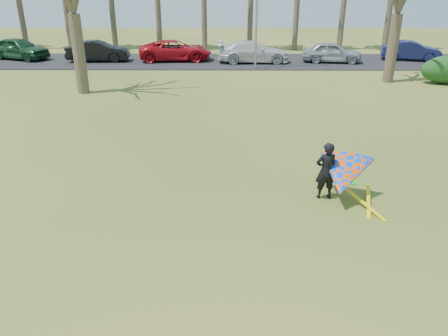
{
  "coord_description": "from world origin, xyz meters",
  "views": [
    {
      "loc": [
        0.11,
        -9.06,
        5.94
      ],
      "look_at": [
        0.0,
        2.0,
        1.1
      ],
      "focal_mm": 35.0,
      "sensor_mm": 36.0,
      "label": 1
    }
  ],
  "objects_px": {
    "car_5": "(411,51)",
    "kite_flyer": "(342,174)",
    "car_0": "(19,48)",
    "car_3": "(253,52)",
    "car_1": "(98,51)",
    "car_4": "(332,52)",
    "streetlight": "(259,2)",
    "car_2": "(175,50)"
  },
  "relations": [
    {
      "from": "car_5",
      "to": "streetlight",
      "type": "bearing_deg",
      "value": 120.44
    },
    {
      "from": "streetlight",
      "to": "kite_flyer",
      "type": "height_order",
      "value": "streetlight"
    },
    {
      "from": "car_3",
      "to": "car_4",
      "type": "bearing_deg",
      "value": -89.29
    },
    {
      "from": "car_0",
      "to": "car_1",
      "type": "xyz_separation_m",
      "value": [
        6.38,
        -0.9,
        -0.06
      ]
    },
    {
      "from": "car_4",
      "to": "kite_flyer",
      "type": "xyz_separation_m",
      "value": [
        -4.57,
        -22.35,
        0.04
      ]
    },
    {
      "from": "car_2",
      "to": "car_3",
      "type": "height_order",
      "value": "car_3"
    },
    {
      "from": "car_3",
      "to": "kite_flyer",
      "type": "xyz_separation_m",
      "value": [
        1.33,
        -22.22,
        0.01
      ]
    },
    {
      "from": "streetlight",
      "to": "car_3",
      "type": "height_order",
      "value": "streetlight"
    },
    {
      "from": "car_1",
      "to": "kite_flyer",
      "type": "height_order",
      "value": "kite_flyer"
    },
    {
      "from": "streetlight",
      "to": "kite_flyer",
      "type": "relative_size",
      "value": 3.35
    },
    {
      "from": "streetlight",
      "to": "car_0",
      "type": "relative_size",
      "value": 1.66
    },
    {
      "from": "car_0",
      "to": "car_3",
      "type": "height_order",
      "value": "car_0"
    },
    {
      "from": "kite_flyer",
      "to": "car_5",
      "type": "bearing_deg",
      "value": 65.0
    },
    {
      "from": "streetlight",
      "to": "car_2",
      "type": "distance_m",
      "value": 7.78
    },
    {
      "from": "car_0",
      "to": "kite_flyer",
      "type": "bearing_deg",
      "value": -118.15
    },
    {
      "from": "car_3",
      "to": "kite_flyer",
      "type": "distance_m",
      "value": 22.26
    },
    {
      "from": "car_1",
      "to": "car_4",
      "type": "bearing_deg",
      "value": -93.93
    },
    {
      "from": "car_0",
      "to": "car_5",
      "type": "bearing_deg",
      "value": -68.16
    },
    {
      "from": "car_0",
      "to": "car_5",
      "type": "xyz_separation_m",
      "value": [
        30.36,
        -0.14,
        -0.1
      ]
    },
    {
      "from": "car_4",
      "to": "kite_flyer",
      "type": "height_order",
      "value": "kite_flyer"
    },
    {
      "from": "car_0",
      "to": "car_4",
      "type": "xyz_separation_m",
      "value": [
        24.07,
        -1.09,
        -0.08
      ]
    },
    {
      "from": "car_3",
      "to": "car_1",
      "type": "bearing_deg",
      "value": 87.89
    },
    {
      "from": "car_0",
      "to": "car_1",
      "type": "distance_m",
      "value": 6.44
    },
    {
      "from": "car_1",
      "to": "car_5",
      "type": "distance_m",
      "value": 23.99
    },
    {
      "from": "car_2",
      "to": "car_3",
      "type": "relative_size",
      "value": 1.03
    },
    {
      "from": "car_0",
      "to": "car_2",
      "type": "height_order",
      "value": "car_0"
    },
    {
      "from": "streetlight",
      "to": "car_4",
      "type": "distance_m",
      "value": 7.25
    },
    {
      "from": "car_0",
      "to": "car_3",
      "type": "xyz_separation_m",
      "value": [
        18.16,
        -1.22,
        -0.05
      ]
    },
    {
      "from": "car_2",
      "to": "car_5",
      "type": "bearing_deg",
      "value": -93.34
    },
    {
      "from": "streetlight",
      "to": "car_3",
      "type": "xyz_separation_m",
      "value": [
        -0.17,
        2.38,
        -3.63
      ]
    },
    {
      "from": "car_1",
      "to": "car_0",
      "type": "bearing_deg",
      "value": 78.69
    },
    {
      "from": "car_0",
      "to": "car_1",
      "type": "height_order",
      "value": "car_0"
    },
    {
      "from": "car_1",
      "to": "car_2",
      "type": "bearing_deg",
      "value": -89.03
    },
    {
      "from": "car_2",
      "to": "car_4",
      "type": "xyz_separation_m",
      "value": [
        11.85,
        -0.63,
        -0.02
      ]
    },
    {
      "from": "streetlight",
      "to": "car_3",
      "type": "relative_size",
      "value": 1.5
    },
    {
      "from": "car_0",
      "to": "car_1",
      "type": "bearing_deg",
      "value": -75.91
    },
    {
      "from": "car_5",
      "to": "kite_flyer",
      "type": "xyz_separation_m",
      "value": [
        -10.87,
        -23.3,
        0.06
      ]
    },
    {
      "from": "streetlight",
      "to": "car_4",
      "type": "xyz_separation_m",
      "value": [
        5.74,
        2.51,
        -3.66
      ]
    },
    {
      "from": "car_5",
      "to": "kite_flyer",
      "type": "relative_size",
      "value": 1.84
    },
    {
      "from": "car_5",
      "to": "kite_flyer",
      "type": "bearing_deg",
      "value": 169.35
    },
    {
      "from": "car_1",
      "to": "streetlight",
      "type": "bearing_deg",
      "value": -106.07
    },
    {
      "from": "streetlight",
      "to": "car_3",
      "type": "distance_m",
      "value": 4.35
    }
  ]
}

